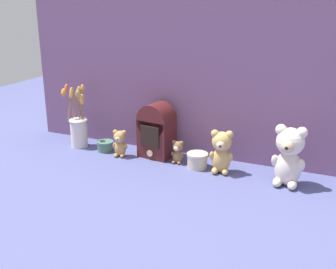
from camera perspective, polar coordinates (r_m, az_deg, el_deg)
ground_plane at (r=2.01m, az=-0.23°, el=-3.92°), size 4.00×4.00×0.00m
backdrop_wall at (r=2.04m, az=1.68°, el=7.96°), size 1.65×0.02×0.78m
teddy_bear_large at (r=1.81m, az=16.06°, el=-2.66°), size 0.14×0.13×0.26m
teddy_bear_medium at (r=1.89m, az=7.24°, el=-2.20°), size 0.11×0.10×0.20m
teddy_bear_small at (r=2.08m, az=-6.55°, el=-1.11°), size 0.08×0.07×0.14m
teddy_bear_tiny at (r=1.99m, az=1.29°, el=-2.31°), size 0.06×0.06×0.11m
flower_vase at (r=2.24m, az=-12.04°, el=1.10°), size 0.14×0.12×0.33m
vintage_radio at (r=2.05m, az=-1.56°, el=0.68°), size 0.17×0.14×0.27m
decorative_tin_tall at (r=1.95m, az=4.00°, el=-3.50°), size 0.10×0.10×0.07m
decorative_tin_short at (r=2.18m, az=-8.49°, el=-1.54°), size 0.09×0.09×0.05m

